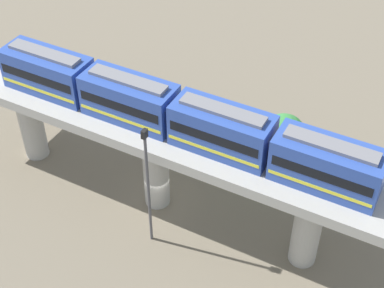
# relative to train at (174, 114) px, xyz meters

# --- Properties ---
(ground_plane) EXTENTS (120.00, 120.00, 0.00)m
(ground_plane) POSITION_rel_train_xyz_m (0.00, -1.66, -9.10)
(ground_plane) COLOR #706654
(viaduct) EXTENTS (5.20, 35.80, 7.57)m
(viaduct) POSITION_rel_train_xyz_m (0.00, -1.66, -3.18)
(viaduct) COLOR #A8A59E
(viaduct) RESTS_ON ground
(train) EXTENTS (2.64, 27.45, 3.24)m
(train) POSITION_rel_train_xyz_m (0.00, 0.00, 0.00)
(train) COLOR #2D4CA5
(train) RESTS_ON viaduct
(parked_car_silver) EXTENTS (2.26, 4.38, 1.76)m
(parked_car_silver) POSITION_rel_train_xyz_m (-6.18, -1.72, -8.36)
(parked_car_silver) COLOR #B2B5BA
(parked_car_silver) RESTS_ON ground
(parked_car_white) EXTENTS (1.98, 4.27, 1.76)m
(parked_car_white) POSITION_rel_train_xyz_m (-10.01, -10.57, -8.36)
(parked_car_white) COLOR white
(parked_car_white) RESTS_ON ground
(tree_mid_lot) EXTENTS (3.51, 3.51, 5.41)m
(tree_mid_lot) POSITION_rel_train_xyz_m (-7.56, 5.33, -5.47)
(tree_mid_lot) COLOR brown
(tree_mid_lot) RESTS_ON ground
(signal_post) EXTENTS (0.44, 0.28, 10.17)m
(signal_post) POSITION_rel_train_xyz_m (3.40, -0.16, -3.49)
(signal_post) COLOR #4C4C51
(signal_post) RESTS_ON ground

